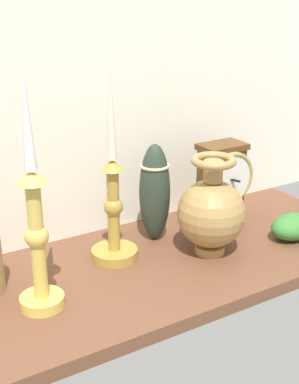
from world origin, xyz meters
TOP-DOWN VIEW (x-y plane):
  - ground_plane at (0.00, 0.00)cm, footprint 100.00×36.00cm
  - back_wall at (0.00, 18.50)cm, footprint 120.00×2.00cm
  - mantel_clock at (25.29, 7.46)cm, footprint 11.50×8.57cm
  - candlestick_tall_left at (-1.59, 5.14)cm, footprint 8.64×8.64cm
  - candlestick_tall_center at (-18.92, -3.23)cm, footprint 7.09×7.09cm
  - brass_vase_bulbous at (15.01, -2.27)cm, footprint 12.82×12.82cm
  - tall_ceramic_vase at (9.09, 8.21)cm, footprint 6.07×6.07cm
  - ivy_sprig at (33.08, -6.09)cm, footprint 10.25×7.17cm

SIDE VIEW (x-z plane):
  - ground_plane at x=0.00cm, z-range -2.40..0.00cm
  - ivy_sprig at x=33.08cm, z-range 0.00..5.08cm
  - brass_vase_bulbous at x=15.01cm, z-range -1.07..18.03cm
  - mantel_clock at x=25.29cm, z-range 0.47..17.94cm
  - tall_ceramic_vase at x=9.09cm, z-range 0.15..19.95cm
  - candlestick_tall_left at x=-1.59cm, z-range -8.09..28.94cm
  - candlestick_tall_center at x=-18.92cm, z-range -5.95..32.68cm
  - back_wall at x=0.00cm, z-range 0.00..65.00cm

